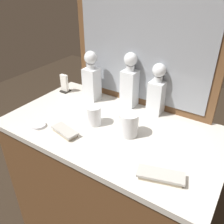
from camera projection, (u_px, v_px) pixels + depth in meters
dresser at (112, 193)px, 1.38m from camera, size 1.05×0.60×0.93m
dresser_mirror at (143, 47)px, 1.19m from camera, size 0.80×0.03×0.64m
crystal_decanter_front at (92, 81)px, 1.34m from camera, size 0.08×0.08×0.28m
crystal_decanter_far_left at (157, 94)px, 1.21m from camera, size 0.08×0.08×0.27m
crystal_decanter_rear at (130, 85)px, 1.27m from camera, size 0.08×0.08×0.30m
crystal_tumbler_far_right at (94, 116)px, 1.15m from camera, size 0.07×0.07×0.09m
crystal_tumbler_rear at (129, 125)px, 1.07m from camera, size 0.09×0.09×0.11m
silver_brush_front at (161, 176)px, 0.85m from camera, size 0.18×0.11×0.02m
silver_brush_left at (65, 131)px, 1.09m from camera, size 0.14×0.08×0.02m
porcelain_dish at (39, 125)px, 1.14m from camera, size 0.07×0.07×0.01m
napkin_holder at (65, 85)px, 1.46m from camera, size 0.05×0.05×0.11m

